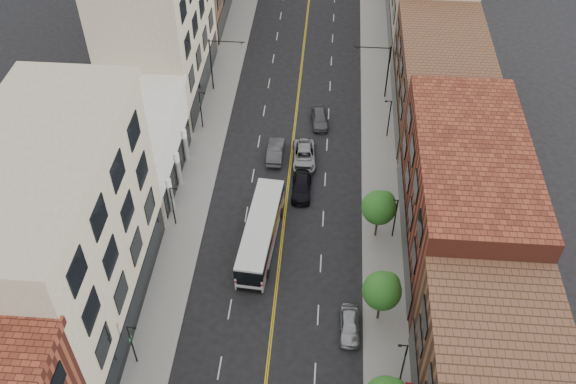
% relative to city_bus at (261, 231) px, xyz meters
% --- Properties ---
extents(sidewalk_left, '(4.00, 110.00, 0.15)m').
position_rel_city_bus_xyz_m(sidewalk_left, '(-8.00, 12.96, -1.76)').
color(sidewalk_left, gray).
rests_on(sidewalk_left, ground).
extents(sidewalk_right, '(4.00, 110.00, 0.15)m').
position_rel_city_bus_xyz_m(sidewalk_right, '(12.00, 12.96, -1.76)').
color(sidewalk_right, gray).
rests_on(sidewalk_right, ground).
extents(bldg_l_tanoffice, '(10.00, 22.00, 18.00)m').
position_rel_city_bus_xyz_m(bldg_l_tanoffice, '(-15.00, -9.04, 7.16)').
color(bldg_l_tanoffice, tan).
rests_on(bldg_l_tanoffice, ground).
extents(bldg_l_white, '(10.00, 14.00, 8.00)m').
position_rel_city_bus_xyz_m(bldg_l_white, '(-15.00, 8.96, 2.16)').
color(bldg_l_white, silver).
rests_on(bldg_l_white, ground).
extents(bldg_l_far_a, '(10.00, 20.00, 18.00)m').
position_rel_city_bus_xyz_m(bldg_l_far_a, '(-15.00, 25.96, 7.16)').
color(bldg_l_far_a, tan).
rests_on(bldg_l_far_a, ground).
extents(bldg_r_mid, '(10.00, 22.00, 12.00)m').
position_rel_city_bus_xyz_m(bldg_r_mid, '(19.00, 1.96, 4.16)').
color(bldg_r_mid, '#572216').
rests_on(bldg_r_mid, ground).
extents(bldg_r_far_a, '(10.00, 20.00, 10.00)m').
position_rel_city_bus_xyz_m(bldg_r_far_a, '(19.00, 22.96, 3.16)').
color(bldg_r_far_a, brown).
rests_on(bldg_r_far_a, ground).
extents(tree_r_2, '(3.40, 3.40, 5.59)m').
position_rel_city_bus_xyz_m(tree_r_2, '(11.39, -7.97, 2.29)').
color(tree_r_2, black).
rests_on(tree_r_2, sidewalk_right).
extents(tree_r_3, '(3.40, 3.40, 5.59)m').
position_rel_city_bus_xyz_m(tree_r_3, '(11.39, 2.03, 2.29)').
color(tree_r_3, black).
rests_on(tree_r_3, sidewalk_right).
extents(lamp_l_1, '(0.81, 0.55, 5.05)m').
position_rel_city_bus_xyz_m(lamp_l_1, '(-8.95, -14.04, 1.13)').
color(lamp_l_1, black).
rests_on(lamp_l_1, sidewalk_left).
extents(lamp_l_2, '(0.81, 0.55, 5.05)m').
position_rel_city_bus_xyz_m(lamp_l_2, '(-8.95, 1.96, 1.13)').
color(lamp_l_2, black).
rests_on(lamp_l_2, sidewalk_left).
extents(lamp_l_3, '(0.81, 0.55, 5.05)m').
position_rel_city_bus_xyz_m(lamp_l_3, '(-8.95, 17.96, 1.13)').
color(lamp_l_3, black).
rests_on(lamp_l_3, sidewalk_left).
extents(lamp_r_1, '(0.81, 0.55, 5.05)m').
position_rel_city_bus_xyz_m(lamp_r_1, '(12.95, -14.04, 1.13)').
color(lamp_r_1, black).
rests_on(lamp_r_1, sidewalk_right).
extents(lamp_r_2, '(0.81, 0.55, 5.05)m').
position_rel_city_bus_xyz_m(lamp_r_2, '(12.95, 1.96, 1.13)').
color(lamp_r_2, black).
rests_on(lamp_r_2, sidewalk_right).
extents(lamp_r_3, '(0.81, 0.55, 5.05)m').
position_rel_city_bus_xyz_m(lamp_r_3, '(12.95, 17.96, 1.13)').
color(lamp_r_3, black).
rests_on(lamp_r_3, sidewalk_right).
extents(signal_mast_left, '(4.49, 0.18, 7.20)m').
position_rel_city_bus_xyz_m(signal_mast_left, '(-8.27, 25.96, 2.81)').
color(signal_mast_left, black).
rests_on(signal_mast_left, sidewalk_left).
extents(signal_mast_right, '(4.49, 0.18, 7.20)m').
position_rel_city_bus_xyz_m(signal_mast_right, '(12.27, 25.96, 2.81)').
color(signal_mast_right, black).
rests_on(signal_mast_right, sidewalk_right).
extents(city_bus, '(3.66, 12.46, 3.16)m').
position_rel_city_bus_xyz_m(city_bus, '(0.00, 0.00, 0.00)').
color(city_bus, silver).
rests_on(city_bus, ground).
extents(car_parked_far, '(1.88, 4.42, 1.49)m').
position_rel_city_bus_xyz_m(car_parked_far, '(8.78, -9.48, -1.09)').
color(car_parked_far, '#9D9FA4').
rests_on(car_parked_far, ground).
extents(car_lane_behind, '(1.74, 4.95, 1.63)m').
position_rel_city_bus_xyz_m(car_lane_behind, '(0.20, 13.38, -1.02)').
color(car_lane_behind, '#434347').
rests_on(car_lane_behind, ground).
extents(car_lane_a, '(2.14, 5.11, 1.47)m').
position_rel_city_bus_xyz_m(car_lane_a, '(3.50, 7.78, -1.10)').
color(car_lane_a, black).
rests_on(car_lane_a, ground).
extents(car_lane_b, '(2.94, 5.79, 1.57)m').
position_rel_city_bus_xyz_m(car_lane_b, '(3.50, 12.86, -1.05)').
color(car_lane_b, '#94959B').
rests_on(car_lane_b, ground).
extents(car_lane_c, '(2.50, 4.87, 1.59)m').
position_rel_city_bus_xyz_m(car_lane_c, '(4.92, 19.96, -1.04)').
color(car_lane_c, '#4F4F54').
rests_on(car_lane_c, ground).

